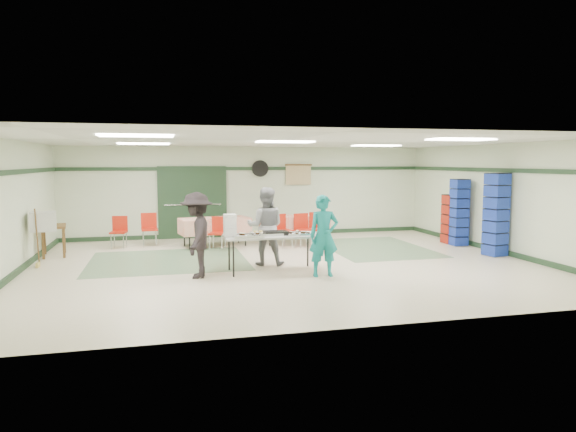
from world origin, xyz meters
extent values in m
plane|color=beige|center=(0.00, 0.00, 0.00)|extent=(11.00, 11.00, 0.00)
plane|color=silver|center=(0.00, 0.00, 2.70)|extent=(11.00, 11.00, 0.00)
plane|color=beige|center=(0.00, 4.50, 1.35)|extent=(11.00, 0.00, 11.00)
plane|color=beige|center=(0.00, -4.50, 1.35)|extent=(11.00, 0.00, 11.00)
plane|color=beige|center=(-5.50, 0.00, 1.35)|extent=(0.00, 9.00, 9.00)
plane|color=beige|center=(5.50, 0.00, 1.35)|extent=(0.00, 9.00, 9.00)
cube|color=#1D3620|center=(0.00, 4.47, 2.05)|extent=(11.00, 0.06, 0.10)
cube|color=#1D3620|center=(0.00, 4.47, 0.06)|extent=(11.00, 0.06, 0.12)
cube|color=#1D3620|center=(-5.47, 0.00, 2.05)|extent=(0.06, 9.00, 0.10)
cube|color=#1D3620|center=(-5.47, 0.00, 0.06)|extent=(0.06, 9.00, 0.12)
cube|color=#1D3620|center=(5.47, 0.00, 2.05)|extent=(0.06, 9.00, 0.10)
cube|color=#1D3620|center=(5.47, 0.00, 0.06)|extent=(0.06, 9.00, 0.12)
cube|color=slate|center=(-2.50, 1.00, 0.00)|extent=(3.50, 3.00, 0.01)
cube|color=slate|center=(2.80, 1.50, 0.00)|extent=(2.50, 3.50, 0.01)
cube|color=gray|center=(-2.20, 4.44, 1.05)|extent=(0.90, 0.06, 2.10)
cube|color=gray|center=(-1.25, 4.44, 1.05)|extent=(0.90, 0.06, 2.10)
cube|color=#1D3620|center=(-1.73, 4.42, 1.05)|extent=(2.00, 0.03, 2.15)
cylinder|color=black|center=(0.30, 4.44, 2.05)|extent=(0.50, 0.10, 0.50)
cube|color=tan|center=(1.50, 4.44, 1.85)|extent=(0.80, 0.02, 0.60)
cube|color=#9C9D98|center=(-0.43, -0.68, 0.74)|extent=(1.98, 0.81, 0.04)
cylinder|color=black|center=(-1.28, -1.00, 0.36)|extent=(0.04, 0.04, 0.72)
cylinder|color=black|center=(0.43, -0.99, 0.36)|extent=(0.04, 0.04, 0.72)
cylinder|color=black|center=(-1.28, -0.36, 0.36)|extent=(0.04, 0.04, 0.72)
cylinder|color=black|center=(0.42, -0.35, 0.36)|extent=(0.04, 0.04, 0.72)
cube|color=silver|center=(0.10, -0.77, 0.77)|extent=(0.53, 0.41, 0.02)
cube|color=silver|center=(-0.54, -0.61, 0.77)|extent=(0.63, 0.48, 0.02)
cube|color=silver|center=(-0.96, -0.82, 0.77)|extent=(0.60, 0.45, 0.02)
cube|color=black|center=(-0.36, -0.69, 0.80)|extent=(0.48, 0.30, 0.08)
cube|color=white|center=(-1.29, -0.63, 0.98)|extent=(0.24, 0.22, 0.45)
imported|color=#128081|center=(0.46, -1.35, 0.80)|extent=(0.61, 0.42, 1.61)
imported|color=gray|center=(-0.43, 0.02, 0.85)|extent=(0.97, 0.84, 1.70)
imported|color=black|center=(-1.97, -0.86, 0.84)|extent=(0.80, 1.17, 1.67)
cube|color=#BC3412|center=(0.94, 2.79, 0.74)|extent=(1.86, 0.83, 0.05)
cube|color=#BC3412|center=(0.94, 2.79, 0.55)|extent=(1.86, 0.85, 0.40)
cylinder|color=black|center=(0.18, 2.47, 0.36)|extent=(0.04, 0.04, 0.72)
cylinder|color=black|center=(1.72, 2.49, 0.36)|extent=(0.04, 0.04, 0.72)
cylinder|color=black|center=(0.17, 3.08, 0.36)|extent=(0.04, 0.04, 0.72)
cylinder|color=black|center=(1.71, 3.10, 0.36)|extent=(0.04, 0.04, 0.72)
cube|color=#BC3412|center=(-1.26, 2.79, 0.74)|extent=(1.93, 1.09, 0.05)
cube|color=#BC3412|center=(-1.26, 2.79, 0.55)|extent=(1.93, 1.11, 0.40)
cylinder|color=black|center=(-1.95, 2.36, 0.36)|extent=(0.04, 0.04, 0.72)
cylinder|color=black|center=(-0.46, 2.62, 0.36)|extent=(0.04, 0.04, 0.72)
cylinder|color=black|center=(-2.05, 2.95, 0.36)|extent=(0.04, 0.04, 0.72)
cylinder|color=black|center=(-0.56, 3.21, 0.36)|extent=(0.04, 0.04, 0.72)
cube|color=red|center=(1.03, 2.14, 0.45)|extent=(0.47, 0.47, 0.04)
cube|color=red|center=(1.00, 2.32, 0.67)|extent=(0.41, 0.11, 0.41)
cylinder|color=silver|center=(0.90, 1.95, 0.21)|extent=(0.02, 0.02, 0.43)
cylinder|color=silver|center=(1.22, 2.00, 0.21)|extent=(0.02, 0.02, 0.43)
cylinder|color=silver|center=(0.84, 2.27, 0.21)|extent=(0.02, 0.02, 0.43)
cylinder|color=silver|center=(1.17, 2.32, 0.21)|extent=(0.02, 0.02, 0.43)
cube|color=red|center=(0.48, 2.14, 0.45)|extent=(0.54, 0.54, 0.04)
cube|color=red|center=(0.41, 2.30, 0.67)|extent=(0.39, 0.20, 0.41)
cylinder|color=silver|center=(0.40, 1.92, 0.21)|extent=(0.02, 0.02, 0.43)
cylinder|color=silver|center=(0.70, 2.05, 0.21)|extent=(0.02, 0.02, 0.43)
cylinder|color=silver|center=(0.26, 2.22, 0.21)|extent=(0.02, 0.02, 0.43)
cylinder|color=silver|center=(0.56, 2.35, 0.21)|extent=(0.02, 0.02, 0.43)
cube|color=red|center=(1.41, 2.14, 0.46)|extent=(0.50, 0.50, 0.04)
cube|color=red|center=(1.45, 2.32, 0.69)|extent=(0.42, 0.14, 0.42)
cylinder|color=silver|center=(1.20, 2.01, 0.22)|extent=(0.02, 0.02, 0.44)
cylinder|color=silver|center=(1.53, 1.93, 0.22)|extent=(0.02, 0.02, 0.44)
cylinder|color=silver|center=(1.28, 2.34, 0.22)|extent=(0.02, 0.02, 0.44)
cylinder|color=silver|center=(1.61, 2.26, 0.22)|extent=(0.02, 0.02, 0.44)
cube|color=red|center=(-1.26, 2.14, 0.44)|extent=(0.52, 0.52, 0.04)
cube|color=red|center=(-1.19, 2.30, 0.65)|extent=(0.38, 0.19, 0.40)
cylinder|color=silver|center=(-1.47, 2.05, 0.21)|extent=(0.02, 0.02, 0.42)
cylinder|color=silver|center=(-1.17, 1.93, 0.21)|extent=(0.02, 0.02, 0.42)
cylinder|color=silver|center=(-1.34, 2.34, 0.21)|extent=(0.02, 0.02, 0.42)
cylinder|color=silver|center=(-1.05, 2.22, 0.21)|extent=(0.02, 0.02, 0.42)
cube|color=red|center=(-2.95, 3.19, 0.45)|extent=(0.44, 0.44, 0.04)
cube|color=red|center=(-2.97, 3.37, 0.68)|extent=(0.41, 0.07, 0.41)
cylinder|color=silver|center=(-3.11, 3.01, 0.22)|extent=(0.02, 0.02, 0.43)
cylinder|color=silver|center=(-2.78, 3.03, 0.22)|extent=(0.02, 0.02, 0.43)
cylinder|color=silver|center=(-3.13, 3.34, 0.22)|extent=(0.02, 0.02, 0.43)
cylinder|color=silver|center=(-2.80, 3.36, 0.22)|extent=(0.02, 0.02, 0.43)
cube|color=red|center=(-3.73, 2.99, 0.43)|extent=(0.45, 0.45, 0.04)
cube|color=red|center=(-3.70, 3.16, 0.65)|extent=(0.39, 0.11, 0.39)
cylinder|color=silver|center=(-3.91, 2.86, 0.21)|extent=(0.02, 0.02, 0.41)
cylinder|color=silver|center=(-3.60, 2.80, 0.21)|extent=(0.02, 0.02, 0.41)
cylinder|color=silver|center=(-3.85, 3.17, 0.21)|extent=(0.02, 0.02, 0.41)
cylinder|color=silver|center=(-3.54, 3.11, 0.21)|extent=(0.02, 0.02, 0.41)
cube|color=#1A3FA1|center=(5.15, 1.34, 0.90)|extent=(0.40, 0.40, 1.79)
cube|color=#A51C10|center=(5.15, 1.70, 0.68)|extent=(0.42, 0.42, 1.35)
cube|color=#1A3FA1|center=(5.15, -0.23, 0.99)|extent=(0.52, 0.52, 1.99)
cube|color=brown|center=(-5.15, 2.27, 0.72)|extent=(0.67, 0.93, 0.05)
cube|color=brown|center=(-5.31, 1.89, 0.35)|extent=(0.05, 0.05, 0.70)
cube|color=brown|center=(-4.88, 1.96, 0.35)|extent=(0.05, 0.05, 0.70)
cube|color=brown|center=(-5.42, 2.59, 0.35)|extent=(0.05, 0.05, 0.70)
cube|color=brown|center=(-4.99, 2.65, 0.35)|extent=(0.05, 0.05, 0.70)
cube|color=beige|center=(-5.15, 1.23, 0.95)|extent=(0.61, 0.55, 0.42)
cylinder|color=brown|center=(-5.23, 0.97, 0.65)|extent=(0.06, 0.21, 1.25)
camera|label=1|loc=(-2.63, -10.87, 2.26)|focal=32.00mm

